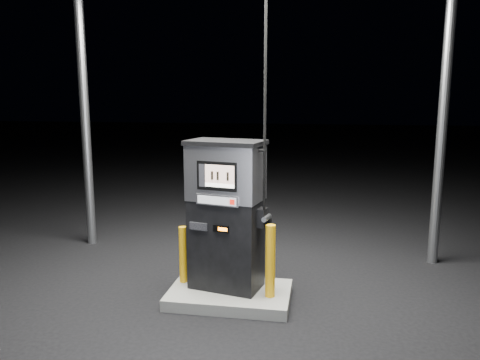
# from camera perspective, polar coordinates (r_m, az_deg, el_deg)

# --- Properties ---
(ground) EXTENTS (80.00, 80.00, 0.00)m
(ground) POSITION_cam_1_polar(r_m,az_deg,el_deg) (6.45, -1.26, -14.42)
(ground) COLOR black
(ground) RESTS_ON ground
(pump_island) EXTENTS (1.60, 1.00, 0.15)m
(pump_island) POSITION_cam_1_polar(r_m,az_deg,el_deg) (6.42, -1.26, -13.82)
(pump_island) COLOR slate
(pump_island) RESTS_ON ground
(fuel_dispenser) EXTENTS (1.14, 0.78, 4.11)m
(fuel_dispenser) POSITION_cam_1_polar(r_m,az_deg,el_deg) (6.16, -1.68, -4.10)
(fuel_dispenser) COLOR black
(fuel_dispenser) RESTS_ON pump_island
(bollard_left) EXTENTS (0.11, 0.11, 0.79)m
(bollard_left) POSITION_cam_1_polar(r_m,az_deg,el_deg) (6.54, -6.97, -9.01)
(bollard_left) COLOR #EBA50D
(bollard_left) RESTS_ON pump_island
(bollard_right) EXTENTS (0.15, 0.15, 0.95)m
(bollard_right) POSITION_cam_1_polar(r_m,az_deg,el_deg) (6.04, 3.71, -9.83)
(bollard_right) COLOR #EBA50D
(bollard_right) RESTS_ON pump_island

